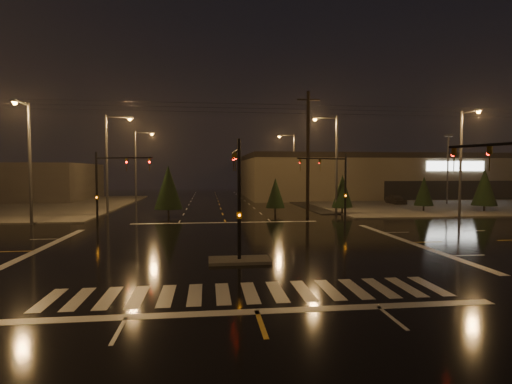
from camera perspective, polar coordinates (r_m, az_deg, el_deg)
ground at (r=23.76m, az=-3.16°, el=-7.78°), size 140.00×140.00×0.00m
sidewalk_ne at (r=62.07m, az=23.62°, el=-1.30°), size 36.00×36.00×0.12m
median_island at (r=19.84m, az=-2.40°, el=-9.72°), size 3.00×1.60×0.15m
crosswalk at (r=15.04m, az=-0.84°, el=-14.16°), size 15.00×2.60×0.01m
stop_bar_near at (r=13.15m, az=0.12°, el=-16.71°), size 16.00×0.50×0.01m
stop_bar_far at (r=34.61m, az=-4.36°, el=-4.37°), size 16.00×0.50×0.01m
parking_lot at (r=63.12m, az=28.46°, el=-1.36°), size 50.00×24.00×0.08m
retail_building at (r=78.31m, az=20.89°, el=2.36°), size 60.20×28.30×7.20m
signal_mast_median at (r=20.29m, az=-2.63°, el=1.05°), size 0.25×4.59×6.00m
signal_mast_ne at (r=35.20m, az=11.32°, el=1.88°), size 4.84×1.86×6.00m
signal_mast_nw at (r=34.37m, az=-20.35°, el=1.73°), size 4.84×1.86×6.00m
streetlight_1 at (r=42.43m, az=-20.16°, el=4.66°), size 2.77×0.32×10.00m
streetlight_2 at (r=58.11m, az=-16.54°, el=4.22°), size 2.77×0.32×10.00m
streetlight_3 at (r=41.31m, az=11.03°, el=4.83°), size 2.77×0.32×10.00m
streetlight_4 at (r=60.65m, az=5.18°, el=4.27°), size 2.77×0.32×10.00m
streetlight_5 at (r=37.42m, az=-29.80°, el=4.69°), size 0.32×2.77×10.00m
streetlight_6 at (r=41.75m, az=27.46°, el=4.53°), size 0.32×2.77×10.00m
utility_pole_1 at (r=38.52m, az=7.43°, el=5.49°), size 2.20×0.32×12.00m
conifer_0 at (r=41.94m, az=12.23°, el=0.11°), size 2.15×2.15×4.06m
conifer_1 at (r=46.95m, az=22.86°, el=0.13°), size 2.03×2.03×3.87m
conifer_2 at (r=50.01m, az=29.85°, el=0.63°), size 2.59×2.59×4.74m
conifer_3 at (r=40.25m, az=-12.42°, el=0.69°), size 2.77×2.77×5.03m
conifer_4 at (r=40.78m, az=2.78°, el=-0.12°), size 1.95×1.95×3.75m
car_parked at (r=56.14m, az=19.35°, el=-1.00°), size 1.77×4.11×1.38m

